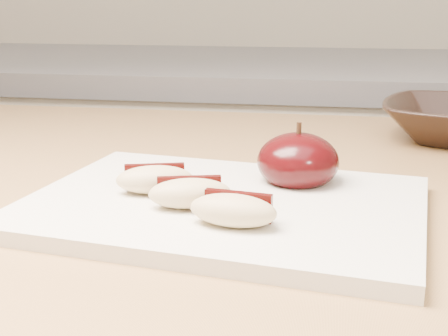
# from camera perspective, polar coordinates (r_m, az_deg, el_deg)

# --- Properties ---
(back_cabinet) EXTENTS (2.40, 0.62, 0.94)m
(back_cabinet) POSITION_cam_1_polar(r_m,az_deg,el_deg) (1.40, 4.39, -9.53)
(back_cabinet) COLOR silver
(back_cabinet) RESTS_ON ground
(cutting_board) EXTENTS (0.33, 0.26, 0.01)m
(cutting_board) POSITION_cam_1_polar(r_m,az_deg,el_deg) (0.49, 0.00, -3.52)
(cutting_board) COLOR silver
(cutting_board) RESTS_ON island_counter
(apple_half) EXTENTS (0.08, 0.08, 0.06)m
(apple_half) POSITION_cam_1_polar(r_m,az_deg,el_deg) (0.53, 6.77, 0.60)
(apple_half) COLOR black
(apple_half) RESTS_ON cutting_board
(apple_wedge_a) EXTENTS (0.07, 0.05, 0.02)m
(apple_wedge_a) POSITION_cam_1_polar(r_m,az_deg,el_deg) (0.50, -6.35, -1.02)
(apple_wedge_a) COLOR tan
(apple_wedge_a) RESTS_ON cutting_board
(apple_wedge_b) EXTENTS (0.07, 0.05, 0.02)m
(apple_wedge_b) POSITION_cam_1_polar(r_m,az_deg,el_deg) (0.46, -3.14, -2.29)
(apple_wedge_b) COLOR tan
(apple_wedge_b) RESTS_ON cutting_board
(apple_wedge_c) EXTENTS (0.07, 0.04, 0.02)m
(apple_wedge_c) POSITION_cam_1_polar(r_m,az_deg,el_deg) (0.43, 0.88, -3.84)
(apple_wedge_c) COLOR tan
(apple_wedge_c) RESTS_ON cutting_board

